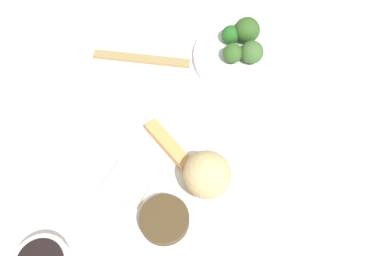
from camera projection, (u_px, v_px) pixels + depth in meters
The scene contains 12 objects.
tabletop at pixel (167, 159), 0.83m from camera, with size 2.20×2.20×0.02m, color white.
main_plate at pixel (167, 185), 0.78m from camera, with size 0.27×0.27×0.02m, color white.
rice_scoop at pixel (207, 175), 0.74m from camera, with size 0.08×0.08×0.08m, color tan.
spring_roll at pixel (168, 145), 0.80m from camera, with size 0.11×0.02×0.02m, color tan.
crab_rangoon_wonton at pixel (127, 181), 0.77m from camera, with size 0.07×0.07×0.01m, color beige.
stir_fry_heap at pixel (164, 220), 0.73m from camera, with size 0.08×0.08×0.02m, color #43331C.
broccoli_plate at pixel (242, 57), 0.93m from camera, with size 0.21×0.21×0.01m, color white.
broccoli_floret_0 at pixel (247, 30), 0.92m from camera, with size 0.05×0.05×0.05m, color #305821.
broccoli_floret_1 at pixel (252, 52), 0.89m from camera, with size 0.05×0.05×0.05m, color #3C632D.
broccoli_floret_2 at pixel (231, 35), 0.92m from camera, with size 0.04×0.04×0.04m, color #235F20.
broccoli_floret_4 at pixel (233, 53), 0.90m from camera, with size 0.04×0.04×0.04m, color #325B25.
chopsticks_pair at pixel (142, 59), 0.93m from camera, with size 0.21×0.02×0.01m, color #9C8252.
Camera 1 is at (-0.20, -0.29, 0.76)m, focal length 40.82 mm.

